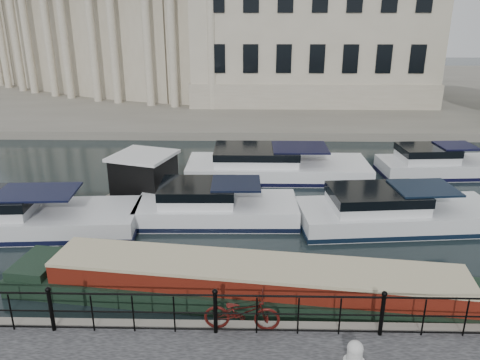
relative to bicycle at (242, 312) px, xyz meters
name	(u,v)px	position (x,y,z in m)	size (l,w,h in m)	color
ground_plane	(222,298)	(-0.64, 2.10, -1.04)	(160.00, 160.00, 0.00)	black
far_bank	(243,88)	(-0.64, 41.10, -0.77)	(120.00, 42.00, 0.55)	#6B665B
railing	(215,310)	(-0.64, -0.15, 0.16)	(24.14, 0.14, 1.22)	black
civic_building	(232,23)	(-1.64, 36.81, 6.00)	(53.55, 31.84, 16.85)	#ADA38C
bicycle	(242,312)	(0.00, 0.00, 0.00)	(0.65, 1.87, 0.98)	#410E0B
mooring_bollard	(355,352)	(2.54, -1.11, -0.23)	(0.49, 0.49, 0.55)	beige
narrowboat	(254,289)	(0.33, 2.04, -0.68)	(14.92, 3.78, 1.54)	black
harbour_hut	(145,179)	(-4.52, 9.83, -0.09)	(4.04, 3.68, 2.21)	#6B665B
cabin_cruisers	(252,195)	(0.28, 9.55, -0.67)	(27.13, 10.26, 1.99)	silver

